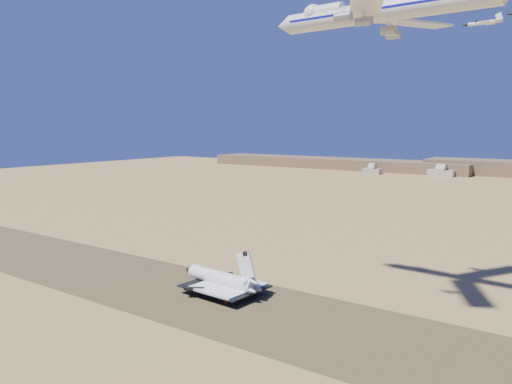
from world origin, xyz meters
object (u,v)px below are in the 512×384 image
Objects in this scene: crew_c at (224,298)px; chase_jet_c at (484,23)px; shuttle at (221,280)px; crew_b at (226,303)px; crew_a at (225,300)px; carrier_747 at (376,12)px.

crew_c is 138.47m from chase_jet_c.
shuttle is 21.90× the size of crew_b.
shuttle is 11.59m from crew_a.
shuttle is at bearing -155.23° from carrier_747.
carrier_747 is at bearing -50.61° from crew_a.
chase_jet_c reaches higher than crew_c.
chase_jet_c reaches higher than crew_a.
carrier_747 is 5.52× the size of chase_jet_c.
chase_jet_c reaches higher than shuttle.
carrier_747 is 104.75m from crew_a.
carrier_747 is at bearing -64.65° from crew_b.
carrier_747 reaches higher than shuttle.
shuttle is 103.21m from carrier_747.
carrier_747 is at bearing 25.92° from shuttle.
chase_jet_c is (58.67, 80.85, 96.46)m from crew_b.
crew_c is (-41.39, -25.01, -93.35)m from carrier_747.
shuttle is 20.01× the size of crew_c.
crew_c is 0.12× the size of chase_jet_c.
crew_c is (-3.42, 3.21, 0.08)m from crew_b.
crew_a is 2.65m from crew_c.
carrier_747 reaches higher than chase_jet_c.
carrier_747 reaches higher than crew_b.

